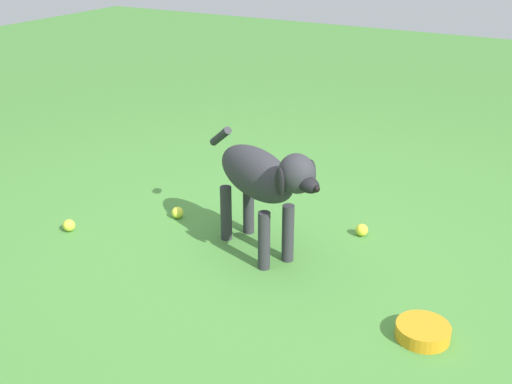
# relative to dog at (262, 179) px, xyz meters

# --- Properties ---
(ground) EXTENTS (14.00, 14.00, 0.00)m
(ground) POSITION_rel_dog_xyz_m (-0.09, 0.12, -0.41)
(ground) COLOR #478438
(dog) EXTENTS (0.83, 0.49, 0.62)m
(dog) POSITION_rel_dog_xyz_m (0.00, 0.00, 0.00)
(dog) COLOR #2D2D33
(dog) RESTS_ON ground
(tennis_ball_0) EXTENTS (0.07, 0.07, 0.07)m
(tennis_ball_0) POSITION_rel_dog_xyz_m (1.03, 0.30, -0.38)
(tennis_ball_0) COLOR #C5D139
(tennis_ball_0) RESTS_ON ground
(tennis_ball_1) EXTENTS (0.07, 0.07, 0.07)m
(tennis_ball_1) POSITION_rel_dog_xyz_m (-0.37, -0.43, -0.38)
(tennis_ball_1) COLOR yellow
(tennis_ball_1) RESTS_ON ground
(tennis_ball_2) EXTENTS (0.07, 0.07, 0.07)m
(tennis_ball_2) POSITION_rel_dog_xyz_m (0.61, -0.12, -0.38)
(tennis_ball_2) COLOR #D7E13E
(tennis_ball_2) RESTS_ON ground
(water_bowl) EXTENTS (0.22, 0.22, 0.06)m
(water_bowl) POSITION_rel_dog_xyz_m (-0.90, 0.29, -0.38)
(water_bowl) COLOR orange
(water_bowl) RESTS_ON ground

